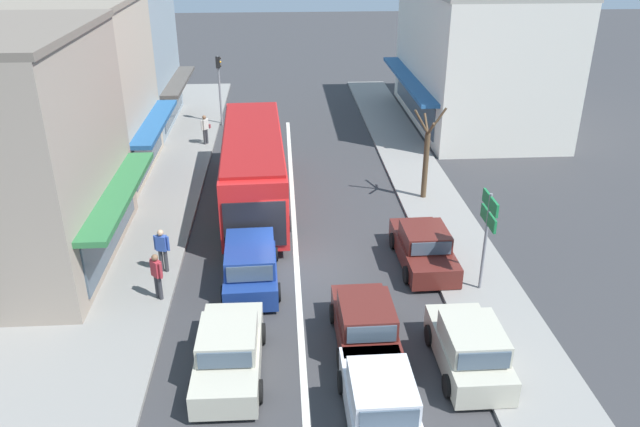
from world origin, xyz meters
name	(u,v)px	position (x,y,z in m)	size (l,w,h in m)	color
ground_plane	(297,267)	(0.00, 0.00, 0.00)	(140.00, 140.00, 0.00)	#353538
lane_centre_line	(294,220)	(0.00, 4.00, 0.00)	(0.20, 28.00, 0.01)	silver
sidewalk_left	(139,203)	(-6.80, 6.00, 0.07)	(5.20, 44.00, 0.14)	gray
kerb_right	(429,196)	(6.20, 6.00, 0.06)	(2.80, 44.00, 0.12)	gray
shopfront_mid_block	(69,93)	(-10.18, 9.53, 4.18)	(7.63, 8.13, 8.37)	#B2A38E
shopfront_far_end	(113,59)	(-10.18, 17.94, 4.09)	(7.53, 8.28, 8.19)	#84939E
building_right_far	(477,56)	(11.48, 17.61, 4.03)	(8.41, 13.58, 8.06)	silver
city_bus	(253,163)	(-1.67, 5.87, 1.88)	(3.03, 10.94, 3.23)	red
hatchback_adjacent_lane_trail	(380,400)	(1.82, -7.86, 0.71)	(1.84, 3.71, 1.54)	silver
wagon_adjacent_lane_lead	(251,263)	(-1.60, -0.89, 0.75)	(2.04, 4.55, 1.58)	navy
sedan_queue_gap_filler	(229,352)	(-2.03, -5.64, 0.66)	(1.94, 4.22, 1.47)	#B7B29E
hatchback_queue_far_back	(365,324)	(1.87, -4.65, 0.71)	(1.86, 3.72, 1.54)	#561E19
parked_hatchback_kerb_front	(469,348)	(4.60, -5.96, 0.71)	(1.83, 3.71, 1.54)	#B7B29E
parked_sedan_kerb_second	(424,248)	(4.61, -0.03, 0.66)	(1.96, 4.23, 1.47)	#561E19
traffic_light_downstreet	(219,79)	(-4.04, 17.71, 2.85)	(0.33, 0.24, 4.20)	gray
directional_road_sign	(488,219)	(6.15, -1.99, 2.70)	(0.10, 1.40, 3.60)	gray
street_tree_right	(426,158)	(5.90, 5.78, 1.97)	(1.43, 1.79, 4.24)	brown
pedestrian_with_handbag_near	(205,128)	(-4.62, 13.82, 1.07)	(0.49, 0.61, 1.63)	#333338
pedestrian_browsing_midblock	(162,248)	(-4.69, -0.18, 1.07)	(0.56, 0.30, 1.63)	#333338
pedestrian_far_walker	(157,274)	(-4.58, -1.94, 1.07)	(0.42, 0.44, 1.63)	#333338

